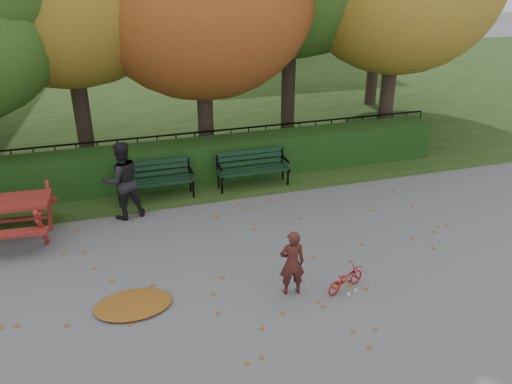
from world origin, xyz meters
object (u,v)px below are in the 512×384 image
object	(u,v)px
bicycle	(345,279)
adult	(122,180)
child	(292,263)
bench_right	(252,166)
bench_left	(155,177)

from	to	relation	value
bicycle	adult	bearing A→B (deg)	19.58
child	adult	size ratio (longest dim) A/B	0.68
bench_right	bicycle	xyz separation A→B (m)	(0.18, -4.72, -0.31)
bench_right	bicycle	size ratio (longest dim) A/B	2.21
adult	bench_left	bearing A→B (deg)	-145.85
bench_right	adult	xyz separation A→B (m)	(-3.15, -0.80, 0.34)
bench_left	child	world-z (taller)	child
bicycle	bench_left	bearing A→B (deg)	7.86
bench_left	bicycle	world-z (taller)	bench_left
child	bench_right	bearing A→B (deg)	-90.42
bench_right	bicycle	distance (m)	4.73
bench_left	bench_right	size ratio (longest dim) A/B	1.00
bench_left	bench_right	distance (m)	2.40
bench_right	child	size ratio (longest dim) A/B	1.53
bench_left	bicycle	size ratio (longest dim) A/B	2.21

